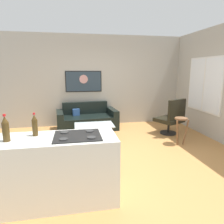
# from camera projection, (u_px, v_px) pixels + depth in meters

# --- Properties ---
(ground) EXTENTS (6.40, 6.40, 0.04)m
(ground) POSITION_uv_depth(u_px,v_px,m) (116.00, 153.00, 4.37)
(ground) COLOR #B98045
(back_wall) EXTENTS (6.40, 0.05, 2.80)m
(back_wall) POSITION_uv_depth(u_px,v_px,m) (101.00, 81.00, 6.42)
(back_wall) COLOR #ABA69A
(back_wall) RESTS_ON ground
(right_wall) EXTENTS (0.05, 6.40, 2.80)m
(right_wall) POSITION_uv_depth(u_px,v_px,m) (221.00, 84.00, 4.85)
(right_wall) COLOR #AFAA9E
(right_wall) RESTS_ON ground
(couch) EXTENTS (1.82, 1.04, 0.77)m
(couch) POSITION_uv_depth(u_px,v_px,m) (87.00, 120.00, 6.07)
(couch) COLOR black
(couch) RESTS_ON ground
(coffee_table) EXTENTS (0.93, 0.60, 0.45)m
(coffee_table) POSITION_uv_depth(u_px,v_px,m) (94.00, 126.00, 4.88)
(coffee_table) COLOR silver
(coffee_table) RESTS_ON ground
(armchair) EXTENTS (0.84, 0.83, 0.98)m
(armchair) POSITION_uv_depth(u_px,v_px,m) (172.00, 118.00, 5.49)
(armchair) COLOR black
(armchair) RESTS_ON ground
(bar_stool) EXTENTS (0.34, 0.33, 0.65)m
(bar_stool) POSITION_uv_depth(u_px,v_px,m) (181.00, 125.00, 4.75)
(bar_stool) COLOR brown
(bar_stool) RESTS_ON ground
(kitchen_counter) EXTENTS (1.57, 0.65, 0.92)m
(kitchen_counter) POSITION_uv_depth(u_px,v_px,m) (57.00, 169.00, 2.68)
(kitchen_counter) COLOR silver
(kitchen_counter) RESTS_ON ground
(soda_bottle) EXTENTS (0.08, 0.08, 0.34)m
(soda_bottle) POSITION_uv_depth(u_px,v_px,m) (6.00, 129.00, 2.42)
(soda_bottle) COLOR #4B3617
(soda_bottle) RESTS_ON kitchen_counter
(soda_bottle_2) EXTENTS (0.07, 0.07, 0.31)m
(soda_bottle_2) POSITION_uv_depth(u_px,v_px,m) (35.00, 125.00, 2.63)
(soda_bottle_2) COLOR #4B3617
(soda_bottle_2) RESTS_ON kitchen_counter
(wall_painting) EXTENTS (1.11, 0.03, 0.64)m
(wall_painting) POSITION_uv_depth(u_px,v_px,m) (84.00, 81.00, 6.28)
(wall_painting) COLOR black
(window) EXTENTS (0.03, 1.42, 1.46)m
(window) POSITION_uv_depth(u_px,v_px,m) (204.00, 85.00, 5.43)
(window) COLOR silver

